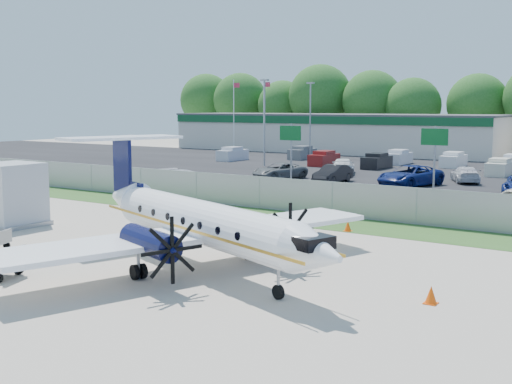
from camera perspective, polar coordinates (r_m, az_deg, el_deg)
The scene contains 23 objects.
ground at distance 25.87m, azimuth -7.38°, elevation -6.54°, with size 170.00×170.00×0.00m, color #B5AA99.
grass_verge at distance 35.61m, azimuth 5.32°, elevation -2.58°, with size 170.00×4.00×0.02m, color #2D561E.
access_road at distance 41.84m, azimuth 9.84°, elevation -1.13°, with size 170.00×8.00×0.02m, color black.
parking_lot at distance 61.53m, azimuth 17.69°, elevation 1.40°, with size 170.00×32.00×0.02m, color black.
perimeter_fence at distance 37.21m, azimuth 6.79°, elevation -0.61°, with size 120.00×0.06×1.99m.
building_west at distance 90.55m, azimuth 6.84°, elevation 5.26°, with size 46.40×12.40×5.24m.
sign_left at distance 48.55m, azimuth 3.10°, elevation 4.45°, with size 1.80×0.26×5.00m.
sign_mid at distance 44.05m, azimuth 15.58°, elevation 3.85°, with size 1.80×0.26×5.00m.
flagpole_west at distance 90.62m, azimuth -1.95°, elevation 7.22°, with size 1.06×0.12×10.00m.
flagpole_east at distance 87.82m, azimuth 0.73°, elevation 7.21°, with size 1.06×0.12×10.00m.
light_pole_nw at distance 67.62m, azimuth 0.76°, elevation 6.73°, with size 0.90×0.35×9.09m.
light_pole_sw at distance 76.24m, azimuth 4.84°, elevation 6.80°, with size 0.90×0.35×9.09m.
aircraft at distance 24.89m, azimuth -5.12°, elevation -2.61°, with size 15.96×15.54×4.91m.
service_container at distance 36.32m, azimuth -20.95°, elevation -0.39°, with size 3.08×3.08×3.33m.
cone_nose at distance 21.60m, azimuth 15.29°, elevation -8.84°, with size 0.42×0.42×0.60m.
cone_starboard_wing at distance 32.88m, azimuth 8.16°, elevation -3.04°, with size 0.38×0.38×0.55m.
road_car_west at distance 47.32m, azimuth -6.35°, elevation -0.07°, with size 2.31×5.68×1.65m, color silver.
parked_car_a at distance 56.05m, azimuth 2.10°, elevation 1.17°, with size 2.33×5.04×1.40m, color #595B5E.
parked_car_b at distance 53.54m, azimuth 6.83°, elevation 0.82°, with size 1.58×4.52×1.49m, color black.
parked_car_c at distance 52.23m, azimuth 13.51°, elevation 0.49°, with size 2.77×6.01×1.67m, color navy.
parked_car_f at distance 60.64m, azimuth 7.72°, elevation 1.60°, with size 2.05×5.04×1.46m, color silver.
parked_car_g at distance 56.18m, azimuth 18.08°, elevation 0.81°, with size 1.88×4.64×1.35m, color silver.
far_parking_rows at distance 66.34m, azimuth 18.87°, elevation 1.77°, with size 56.00×10.00×1.60m, color gray, non-canonical shape.
Camera 1 is at (16.43, -18.96, 6.31)m, focal length 45.00 mm.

